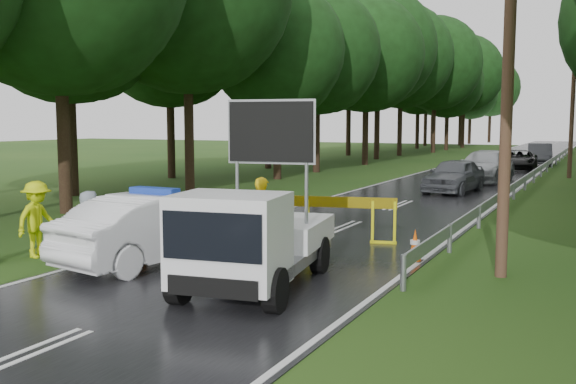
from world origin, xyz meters
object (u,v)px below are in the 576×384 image
Objects in this scene: queue_car_second at (484,166)px; queue_car_third at (519,160)px; work_truck at (252,240)px; queue_car_first at (454,175)px; barrier at (340,208)px; queue_car_fourth at (540,154)px; police_sedan at (155,229)px; officer at (262,215)px; civilian at (257,224)px.

queue_car_third is at bearing 91.03° from queue_car_second.
queue_car_first is (-0.18, 18.80, -0.20)m from work_truck.
work_truck is at bearing -100.85° from barrier.
queue_car_fourth is (1.36, 15.64, -0.03)m from queue_car_second.
barrier is (2.81, 4.20, 0.14)m from police_sedan.
officer reaches higher than police_sedan.
police_sedan is 1.04× the size of queue_car_third.
officer reaches higher than queue_car_first.
police_sedan is 1.72× the size of barrier.
queue_car_fourth is at bearing 90.31° from queue_car_second.
officer reaches higher than barrier.
officer is at bearing -100.69° from queue_car_fourth.
queue_car_third is at bearing 92.33° from queue_car_first.
civilian is (-1.40, 2.71, -0.19)m from work_truck.
work_truck is (3.11, -1.04, 0.19)m from police_sedan.
queue_car_second is at bearing 93.02° from queue_car_first.
queue_car_first reaches higher than barrier.
barrier is at bearing 83.98° from work_truck.
officer is 15.63m from queue_car_first.
queue_car_fourth is at bearing 78.63° from work_truck.
queue_car_second is at bearing -90.24° from officer.
civilian is at bearing 111.01° from officer.
officer is (-1.26, -2.00, 0.00)m from barrier.
queue_car_fourth is at bearing 73.00° from barrier.
queue_car_fourth reaches higher than queue_car_third.
barrier is 0.64× the size of queue_car_first.
queue_car_first is (2.92, 17.76, -0.02)m from police_sedan.
queue_car_third reaches higher than barrier.
queue_car_first is (1.38, 15.57, -0.16)m from officer.
officer is 0.41× the size of queue_car_first.
barrier is 1.56× the size of officer.
queue_car_first is at bearing -90.78° from officer.
civilian is 0.28× the size of queue_car_second.
work_truck is 3.03× the size of civilian.
police_sedan reaches higher than queue_car_second.
queue_car_first is 6.01m from queue_car_second.
work_truck is 40.48m from queue_car_fourth.
queue_car_first is at bearing -87.83° from queue_car_second.
officer is 37.33m from queue_car_fourth.
queue_car_first is 0.95× the size of queue_car_third.
barrier is at bearing -86.00° from queue_car_second.
queue_car_second reaches higher than barrier.
queue_car_second is (0.33, 6.00, 0.04)m from queue_car_first.
police_sedan is 0.89× the size of queue_car_second.
queue_car_third is (0.69, 9.23, -0.15)m from queue_car_second.
queue_car_second is (3.25, 23.76, 0.02)m from police_sedan.
police_sedan reaches higher than queue_car_first.
officer is 0.39× the size of queue_car_fourth.
barrier is at bearing -98.91° from queue_car_fourth.
police_sedan is 3.16× the size of civilian.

